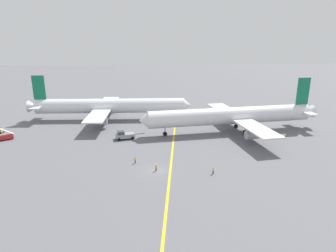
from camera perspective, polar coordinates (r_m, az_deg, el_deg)
The scene contains 9 objects.
ground_plane at distance 67.18m, azimuth -2.24°, elevation -8.70°, with size 600.00×600.00×0.00m, color slate.
taxiway_stripe at distance 76.59m, azimuth 0.80°, elevation -5.42°, with size 0.50×120.00×0.01m, color yellow.
airliner_at_gate_left at distance 110.05m, azimuth -11.42°, elevation 3.85°, with size 60.06×41.60×16.51m.
airliner_being_pushed at distance 95.36m, azimuth 12.49°, elevation 1.95°, with size 59.19×43.43×16.88m.
pushback_tug at distance 88.17m, azimuth -8.56°, elevation -1.78°, with size 8.88×3.94×2.85m.
gse_stair_truck_yellow at distance 99.39m, azimuth -29.34°, elevation -1.78°, with size 4.92×3.83×4.06m.
ground_crew_ramp_agent_by_cones at distance 70.91m, azimuth -6.48°, elevation -6.66°, with size 0.42×0.41×1.60m.
ground_crew_wing_walker_right at distance 65.95m, azimuth 8.86°, elevation -8.58°, with size 0.36×0.50×1.65m.
ground_crew_marshaller_foreground at distance 66.61m, azimuth -2.37°, elevation -8.07°, with size 0.50×0.36×1.73m.
Camera 1 is at (-2.07, -60.76, 28.60)m, focal length 31.06 mm.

